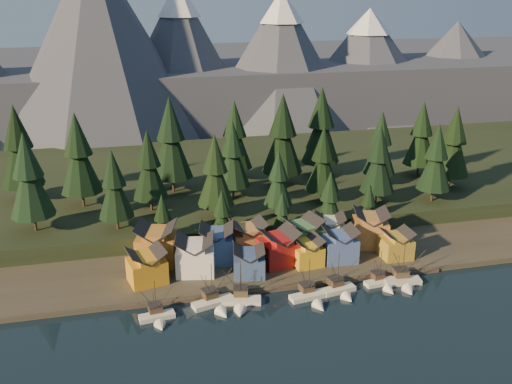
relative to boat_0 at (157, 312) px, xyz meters
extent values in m
plane|color=black|center=(32.21, -8.52, -2.04)|extent=(500.00, 500.00, 0.00)
cube|color=#353126|center=(32.21, 31.48, -1.29)|extent=(400.00, 50.00, 1.50)
cube|color=black|center=(32.21, 81.48, 0.96)|extent=(420.00, 100.00, 6.00)
cube|color=#4E4538|center=(32.21, 7.98, -1.54)|extent=(80.00, 4.00, 1.00)
cube|color=#4C5261|center=(32.21, 231.48, 12.96)|extent=(560.00, 160.00, 30.00)
cone|color=#4C5261|center=(-12.79, 171.48, 42.96)|extent=(100.00, 100.00, 90.00)
cone|color=#4C5261|center=(27.21, 189.48, 33.96)|extent=(80.00, 80.00, 72.00)
cone|color=#4C5261|center=(77.21, 177.48, 31.96)|extent=(84.00, 84.00, 68.00)
cone|color=white|center=(77.21, 177.48, 57.80)|extent=(23.52, 23.52, 16.32)
cone|color=#4C5261|center=(132.21, 193.48, 26.96)|extent=(92.00, 92.00, 58.00)
cone|color=white|center=(132.21, 193.48, 49.00)|extent=(25.76, 25.76, 13.92)
cone|color=#4C5261|center=(192.21, 201.48, 22.96)|extent=(88.00, 88.00, 50.00)
cube|color=beige|center=(-0.12, 0.89, -1.72)|extent=(8.17, 3.77, 1.46)
cone|color=beige|center=(0.46, -3.40, -1.72)|extent=(3.08, 3.03, 2.74)
cube|color=black|center=(-0.12, 0.89, -2.27)|extent=(8.36, 3.84, 0.32)
cube|color=#4B3528|center=(-0.31, 2.31, -0.31)|extent=(3.26, 3.11, 1.65)
cube|color=black|center=(-0.31, 2.31, 0.61)|extent=(3.47, 3.31, 0.18)
cylinder|color=black|center=(-0.18, 1.36, 3.08)|extent=(0.16, 0.16, 8.23)
cylinder|color=black|center=(-0.53, 3.93, 0.97)|extent=(0.13, 0.13, 4.02)
cube|color=silver|center=(13.00, 3.76, -1.68)|extent=(10.38, 5.62, 1.64)
cone|color=silver|center=(14.46, -1.48, -1.68)|extent=(3.87, 4.09, 3.07)
cube|color=black|center=(13.00, 3.76, -2.30)|extent=(10.63, 5.73, 0.36)
cube|color=#443624|center=(12.52, 5.51, -0.10)|extent=(3.98, 3.84, 1.84)
cube|color=black|center=(12.52, 5.51, 0.93)|extent=(4.23, 4.09, 0.20)
cylinder|color=black|center=(12.84, 4.35, 3.69)|extent=(0.18, 0.18, 9.22)
cylinder|color=black|center=(11.97, 7.49, 1.34)|extent=(0.14, 0.14, 4.51)
cube|color=silver|center=(19.35, 3.12, -1.68)|extent=(9.90, 5.21, 1.66)
cone|color=silver|center=(18.16, -1.91, -1.68)|extent=(3.77, 3.85, 3.11)
cube|color=black|center=(19.35, 3.12, -2.30)|extent=(10.13, 5.31, 0.36)
cube|color=#4C3E28|center=(19.75, 4.80, -0.07)|extent=(3.95, 3.80, 1.87)
cube|color=black|center=(19.75, 4.80, 0.97)|extent=(4.20, 4.05, 0.21)
cylinder|color=black|center=(19.48, 3.68, 3.77)|extent=(0.19, 0.19, 9.34)
cylinder|color=black|center=(20.20, 6.71, 1.38)|extent=(0.15, 0.15, 4.57)
cube|color=silver|center=(35.71, 1.52, -1.70)|extent=(10.06, 4.35, 1.56)
cone|color=silver|center=(36.51, -3.75, -1.70)|extent=(3.39, 3.72, 2.92)
cube|color=black|center=(35.71, 1.52, -2.29)|extent=(10.30, 4.43, 0.34)
cube|color=#463725|center=(35.44, 3.28, -0.19)|extent=(3.52, 3.36, 1.75)
cube|color=black|center=(35.44, 3.28, 0.78)|extent=(3.74, 3.58, 0.19)
cylinder|color=black|center=(35.62, 2.11, 3.41)|extent=(0.18, 0.18, 8.76)
cylinder|color=black|center=(35.14, 5.28, 1.17)|extent=(0.14, 0.14, 4.28)
cube|color=silver|center=(43.39, 2.75, -1.69)|extent=(8.69, 4.50, 1.60)
cone|color=silver|center=(44.24, -1.72, -1.69)|extent=(3.48, 3.34, 3.01)
cube|color=black|center=(43.39, 2.75, -2.29)|extent=(8.90, 4.58, 0.35)
cube|color=#483626|center=(43.11, 4.23, -0.14)|extent=(3.71, 3.55, 1.80)
cube|color=black|center=(43.11, 4.23, 0.86)|extent=(3.95, 3.79, 0.20)
cylinder|color=black|center=(43.30, 3.24, 3.57)|extent=(0.18, 0.18, 9.02)
cylinder|color=black|center=(42.79, 5.92, 1.26)|extent=(0.14, 0.14, 4.41)
cube|color=white|center=(54.82, 3.79, -1.74)|extent=(8.38, 3.67, 1.40)
cone|color=white|center=(55.41, -0.62, -1.74)|extent=(2.97, 3.09, 2.63)
cube|color=black|center=(54.82, 3.79, -2.26)|extent=(8.58, 3.74, 0.31)
cube|color=#443124|center=(54.63, 5.26, -0.38)|extent=(3.12, 2.97, 1.58)
cube|color=black|center=(54.63, 5.26, 0.49)|extent=(3.32, 3.17, 0.18)
cylinder|color=black|center=(54.76, 4.28, 2.86)|extent=(0.16, 0.16, 7.88)
cylinder|color=black|center=(54.40, 6.93, 0.84)|extent=(0.12, 0.12, 3.85)
cube|color=beige|center=(60.37, 2.90, -1.67)|extent=(9.28, 4.22, 1.70)
cone|color=beige|center=(59.79, -1.98, -1.67)|extent=(3.53, 3.42, 3.19)
cube|color=black|center=(60.37, 2.90, -2.31)|extent=(9.50, 4.30, 0.37)
cube|color=brown|center=(60.57, 4.53, -0.03)|extent=(3.75, 3.57, 1.91)
cube|color=black|center=(60.57, 4.53, 1.04)|extent=(3.99, 3.80, 0.21)
cylinder|color=black|center=(60.44, 3.45, 3.90)|extent=(0.19, 0.19, 9.56)
cylinder|color=black|center=(60.79, 6.38, 1.46)|extent=(0.15, 0.15, 4.67)
cube|color=orange|center=(-1.24, 15.53, 2.42)|extent=(10.09, 9.28, 5.92)
cube|color=orange|center=(-1.24, 15.53, 5.97)|extent=(6.28, 8.26, 1.21)
cube|color=white|center=(10.86, 17.71, 2.83)|extent=(10.70, 9.87, 6.75)
cube|color=white|center=(10.86, 17.71, 6.85)|extent=(6.54, 8.94, 1.31)
cube|color=#324B78|center=(23.66, 13.36, 2.01)|extent=(8.84, 8.44, 5.11)
cube|color=#324B78|center=(23.66, 13.36, 5.09)|extent=(5.43, 7.66, 1.08)
cube|color=maroon|center=(32.37, 17.58, 2.70)|extent=(10.72, 9.89, 6.49)
cube|color=maroon|center=(32.37, 17.58, 6.58)|extent=(6.64, 8.85, 1.29)
cube|color=gold|center=(39.36, 15.66, 2.05)|extent=(8.12, 8.12, 5.19)
cube|color=gold|center=(39.36, 15.66, 5.14)|extent=(4.86, 7.56, 1.02)
cube|color=#3E5994|center=(48.44, 15.85, 2.61)|extent=(8.80, 7.49, 6.31)
cube|color=#3E5994|center=(48.44, 15.85, 6.36)|extent=(4.94, 7.22, 1.20)
cube|color=#AB892C|center=(63.69, 14.06, 2.10)|extent=(7.74, 6.79, 5.28)
cube|color=#AB892C|center=(63.69, 14.06, 5.27)|extent=(4.28, 6.63, 1.08)
cube|color=#AA712B|center=(1.89, 25.24, 3.32)|extent=(11.81, 11.01, 7.73)
cube|color=#AA712B|center=(1.89, 25.24, 7.87)|extent=(7.43, 9.74, 1.40)
cube|color=#395588|center=(17.25, 23.13, 2.97)|extent=(10.08, 9.65, 7.03)
cube|color=#395588|center=(17.25, 23.13, 7.08)|extent=(6.22, 8.73, 1.22)
cube|color=#B0773E|center=(26.02, 24.85, 2.80)|extent=(9.44, 8.20, 6.69)
cube|color=#B0773E|center=(26.02, 24.85, 6.76)|extent=(5.43, 7.76, 1.25)
cube|color=#3F7443|center=(40.66, 23.25, 2.77)|extent=(11.05, 9.87, 6.62)
cube|color=#3F7443|center=(40.66, 23.25, 6.72)|extent=(6.93, 8.64, 1.32)
cube|color=beige|center=(49.42, 25.83, 2.58)|extent=(9.44, 8.77, 6.25)
cube|color=beige|center=(49.42, 25.83, 6.26)|extent=(5.88, 7.81, 1.13)
cube|color=#9E6E38|center=(60.09, 22.69, 3.15)|extent=(10.99, 10.59, 7.40)
cube|color=#9E6E38|center=(60.09, 22.69, 7.48)|extent=(6.99, 9.37, 1.28)
cylinder|color=#332319|center=(-29.79, 43.48, 6.41)|extent=(0.70, 0.70, 4.91)
cone|color=black|center=(-29.79, 43.48, 17.06)|extent=(12.01, 12.01, 16.93)
cone|color=black|center=(-29.79, 43.48, 25.80)|extent=(8.19, 8.19, 12.29)
cylinder|color=#332319|center=(-17.79, 59.48, 6.53)|extent=(0.70, 0.70, 5.15)
cone|color=black|center=(-17.79, 59.48, 17.69)|extent=(12.59, 12.59, 17.73)
cone|color=black|center=(-17.79, 59.48, 26.84)|extent=(8.58, 8.58, 12.87)
cylinder|color=#332319|center=(-7.79, 39.48, 5.96)|extent=(0.70, 0.70, 4.00)
cone|color=black|center=(-7.79, 39.48, 14.63)|extent=(9.79, 9.79, 13.79)
cone|color=black|center=(-7.79, 39.48, 21.75)|extent=(6.67, 6.67, 10.01)
cylinder|color=#332319|center=(2.21, 51.48, 6.14)|extent=(0.70, 0.70, 4.37)
cone|color=black|center=(2.21, 51.48, 15.61)|extent=(10.68, 10.68, 15.05)
cone|color=black|center=(2.21, 51.48, 23.38)|extent=(7.28, 7.28, 10.93)
cylinder|color=#332319|center=(10.21, 66.48, 6.71)|extent=(0.70, 0.70, 5.52)
cone|color=black|center=(10.21, 66.48, 18.67)|extent=(13.49, 13.49, 19.00)
cone|color=black|center=(10.21, 66.48, 28.48)|extent=(9.20, 9.20, 13.79)
cylinder|color=#332319|center=(20.21, 41.48, 6.15)|extent=(0.70, 0.70, 4.39)
cone|color=black|center=(20.21, 41.48, 15.65)|extent=(10.72, 10.72, 15.10)
cone|color=black|center=(20.21, 41.48, 23.45)|extent=(7.31, 7.31, 10.96)
cylinder|color=#332319|center=(28.21, 56.48, 6.17)|extent=(0.70, 0.70, 4.42)
cone|color=black|center=(28.21, 56.48, 15.75)|extent=(10.81, 10.81, 15.24)
cone|color=black|center=(28.21, 56.48, 23.62)|extent=(7.37, 7.37, 11.06)
cylinder|color=#332319|center=(38.21, 39.48, 5.69)|extent=(0.70, 0.70, 3.46)
cone|color=black|center=(38.21, 39.48, 13.18)|extent=(8.46, 8.46, 11.91)
cone|color=black|center=(38.21, 39.48, 19.33)|extent=(5.76, 5.76, 8.65)
cylinder|color=#332319|center=(46.21, 63.48, 6.71)|extent=(0.70, 0.70, 5.51)
cone|color=black|center=(46.21, 63.48, 18.65)|extent=(13.47, 13.47, 18.97)
cone|color=black|center=(46.21, 63.48, 28.44)|extent=(9.18, 9.18, 13.77)
cylinder|color=#332319|center=(54.21, 46.48, 6.09)|extent=(0.70, 0.70, 4.26)
cone|color=black|center=(54.21, 46.48, 15.31)|extent=(10.41, 10.41, 14.67)
cone|color=black|center=(54.21, 46.48, 22.88)|extent=(7.10, 7.10, 10.65)
cylinder|color=#332319|center=(62.21, 71.48, 6.73)|extent=(0.70, 0.70, 5.54)
cone|color=black|center=(62.21, 71.48, 18.73)|extent=(13.54, 13.54, 19.08)
cone|color=black|center=(62.21, 71.48, 28.57)|extent=(9.23, 9.23, 13.85)
cylinder|color=#332319|center=(70.21, 41.48, 6.13)|extent=(0.70, 0.70, 4.34)
cone|color=black|center=(70.21, 41.48, 15.54)|extent=(10.62, 10.62, 14.96)
cone|color=black|center=(70.21, 41.48, 23.26)|extent=(7.24, 7.24, 10.86)
cylinder|color=#332319|center=(78.21, 57.48, 6.18)|extent=(0.70, 0.70, 4.44)
cone|color=black|center=(78.21, 57.48, 15.81)|extent=(10.86, 10.86, 15.31)
cone|color=black|center=(78.21, 57.48, 23.71)|extent=(7.41, 7.41, 11.11)
cylinder|color=#332319|center=(88.21, 39.48, 6.13)|extent=(0.70, 0.70, 4.34)
cone|color=black|center=(88.21, 39.48, 15.54)|extent=(10.62, 10.62, 14.97)
cone|color=black|center=(88.21, 39.48, 23.27)|extent=(7.24, 7.24, 10.86)
cylinder|color=#332319|center=(96.21, 63.48, 6.28)|extent=(0.70, 0.70, 4.65)
cone|color=black|center=(96.21, 63.48, 16.36)|extent=(11.37, 11.37, 16.02)
cone|color=black|center=(96.21, 63.48, 24.63)|extent=(7.75, 7.75, 11.63)
cylinder|color=#332319|center=(32.21, 73.48, 6.40)|extent=(0.70, 0.70, 4.88)
cone|color=black|center=(32.21, 73.48, 16.98)|extent=(11.94, 11.94, 16.82)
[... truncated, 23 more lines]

